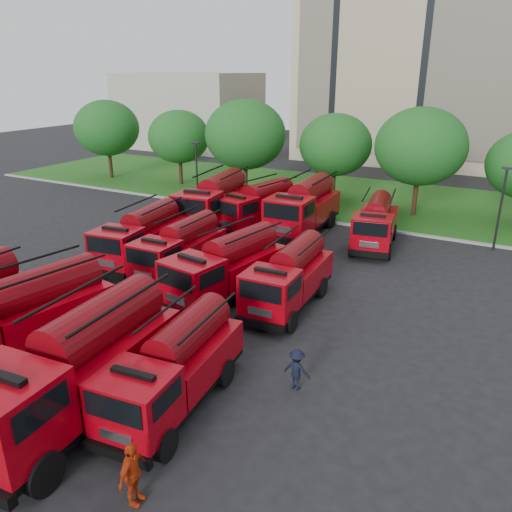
{
  "coord_description": "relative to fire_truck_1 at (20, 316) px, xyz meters",
  "views": [
    {
      "loc": [
        13.02,
        -15.13,
        10.43
      ],
      "look_at": [
        1.98,
        5.08,
        1.8
      ],
      "focal_mm": 35.0,
      "sensor_mm": 36.0,
      "label": 1
    }
  ],
  "objects": [
    {
      "name": "fire_truck_2",
      "position": [
        4.76,
        -1.55,
        0.15
      ],
      "size": [
        3.37,
        8.06,
        3.58
      ],
      "rotation": [
        0.0,
        0.0,
        0.08
      ],
      "color": "black",
      "rests_on": "ground"
    },
    {
      "name": "firefighter_5",
      "position": [
        6.84,
        10.48,
        -1.66
      ],
      "size": [
        1.9,
        1.65,
        1.92
      ],
      "primitive_type": "imported",
      "rotation": [
        0.0,
        0.0,
        2.53
      ],
      "color": "#B32F0D",
      "rests_on": "ground"
    },
    {
      "name": "fire_truck_9",
      "position": [
        0.16,
        18.71,
        -0.05
      ],
      "size": [
        3.62,
        7.32,
        3.19
      ],
      "rotation": [
        0.0,
        0.0,
        -0.18
      ],
      "color": "black",
      "rests_on": "ground"
    },
    {
      "name": "fire_truck_10",
      "position": [
        3.28,
        19.36,
        0.13
      ],
      "size": [
        3.11,
        7.92,
        3.56
      ],
      "rotation": [
        0.0,
        0.0,
        0.04
      ],
      "color": "black",
      "rests_on": "ground"
    },
    {
      "name": "fire_truck_3",
      "position": [
        7.03,
        0.31,
        -0.21
      ],
      "size": [
        2.83,
        6.5,
        2.87
      ],
      "rotation": [
        0.0,
        0.0,
        0.1
      ],
      "color": "black",
      "rests_on": "ground"
    },
    {
      "name": "tree_4",
      "position": [
        8.93,
        27.09,
        3.56
      ],
      "size": [
        6.55,
        6.55,
        8.01
      ],
      "color": "#382314",
      "rests_on": "ground"
    },
    {
      "name": "firefighter_3",
      "position": [
        10.14,
        3.02,
        -1.66
      ],
      "size": [
        0.98,
        0.51,
        1.52
      ],
      "primitive_type": "imported",
      "rotation": [
        0.0,
        0.0,
        3.15
      ],
      "color": "black",
      "rests_on": "ground"
    },
    {
      "name": "fire_truck_4",
      "position": [
        -2.57,
        9.85,
        -0.09
      ],
      "size": [
        3.24,
        7.11,
        3.12
      ],
      "rotation": [
        0.0,
        0.0,
        0.13
      ],
      "color": "black",
      "rests_on": "ground"
    },
    {
      "name": "lamp_post_1",
      "position": [
        14.93,
        21.79,
        1.24
      ],
      "size": [
        0.6,
        0.25,
        5.11
      ],
      "color": "black",
      "rests_on": "ground"
    },
    {
      "name": "tree_0",
      "position": [
        -21.07,
        26.59,
        3.36
      ],
      "size": [
        6.3,
        6.3,
        7.7
      ],
      "color": "#382314",
      "rests_on": "ground"
    },
    {
      "name": "fire_truck_7",
      "position": [
        7.16,
        8.77,
        -0.18
      ],
      "size": [
        2.61,
        6.55,
        2.94
      ],
      "rotation": [
        0.0,
        0.0,
        0.05
      ],
      "color": "black",
      "rests_on": "ground"
    },
    {
      "name": "fire_truck_8",
      "position": [
        -2.62,
        17.54,
        0.17
      ],
      "size": [
        3.82,
        8.27,
        3.62
      ],
      "rotation": [
        0.0,
        0.0,
        0.14
      ],
      "color": "black",
      "rests_on": "ground"
    },
    {
      "name": "tree_1",
      "position": [
        -13.07,
        27.59,
        2.89
      ],
      "size": [
        5.71,
        5.71,
        6.98
      ],
      "color": "#382314",
      "rests_on": "ground"
    },
    {
      "name": "tree_3",
      "position": [
        1.93,
        28.59,
        3.03
      ],
      "size": [
        5.88,
        5.88,
        7.19
      ],
      "color": "#382314",
      "rests_on": "ground"
    },
    {
      "name": "ground",
      "position": [
        2.93,
        4.59,
        -1.66
      ],
      "size": [
        140.0,
        140.0,
        0.0
      ],
      "primitive_type": "plane",
      "color": "black",
      "rests_on": "ground"
    },
    {
      "name": "fire_truck_11",
      "position": [
        8.24,
        19.1,
        -0.17
      ],
      "size": [
        3.31,
        6.8,
        2.96
      ],
      "rotation": [
        0.0,
        0.0,
        0.17
      ],
      "color": "black",
      "rests_on": "ground"
    },
    {
      "name": "lawn",
      "position": [
        2.93,
        30.59,
        -1.6
      ],
      "size": [
        70.0,
        16.0,
        0.12
      ],
      "primitive_type": "cube",
      "color": "#224A13",
      "rests_on": "ground"
    },
    {
      "name": "lamp_post_0",
      "position": [
        -7.07,
        21.79,
        1.24
      ],
      "size": [
        0.6,
        0.25,
        5.11
      ],
      "color": "black",
      "rests_on": "ground"
    },
    {
      "name": "side_building",
      "position": [
        -27.07,
        48.59,
        3.34
      ],
      "size": [
        18.0,
        12.0,
        10.0
      ],
      "primitive_type": "cube",
      "color": "#A3A091",
      "rests_on": "ground"
    },
    {
      "name": "firefighter_2",
      "position": [
        8.54,
        -3.45,
        -1.66
      ],
      "size": [
        0.77,
        1.16,
        1.83
      ],
      "primitive_type": "imported",
      "rotation": [
        0.0,
        0.0,
        1.73
      ],
      "color": "#B32F0D",
      "rests_on": "ground"
    },
    {
      "name": "fire_truck_6",
      "position": [
        4.16,
        8.14,
        -0.07
      ],
      "size": [
        3.44,
        7.21,
        3.15
      ],
      "rotation": [
        0.0,
        0.0,
        -0.16
      ],
      "color": "black",
      "rests_on": "ground"
    },
    {
      "name": "apartment_building",
      "position": [
        4.93,
        52.52,
        10.84
      ],
      "size": [
        30.0,
        14.18,
        25.0
      ],
      "color": "#C4B792",
      "rests_on": "ground"
    },
    {
      "name": "curb",
      "position": [
        2.93,
        22.49,
        -1.59
      ],
      "size": [
        70.0,
        0.3,
        0.14
      ],
      "primitive_type": "cube",
      "color": "gray",
      "rests_on": "ground"
    },
    {
      "name": "fire_truck_5",
      "position": [
        0.36,
        9.53,
        -0.19
      ],
      "size": [
        2.52,
        6.48,
        2.92
      ],
      "rotation": [
        0.0,
        0.0,
        0.03
      ],
      "color": "black",
      "rests_on": "ground"
    },
    {
      "name": "fire_truck_1",
      "position": [
        0.0,
        0.0,
        0.0
      ],
      "size": [
        3.68,
        7.55,
        3.3
      ],
      "rotation": [
        0.0,
        0.0,
        -0.17
      ],
      "color": "black",
      "rests_on": "ground"
    },
    {
      "name": "tree_2",
      "position": [
        -5.07,
        26.09,
        3.7
      ],
      "size": [
        6.72,
        6.72,
        8.22
      ],
      "color": "#382314",
      "rests_on": "ground"
    },
    {
      "name": "firefighter_4",
      "position": [
        1.89,
        5.88,
        -1.66
      ],
      "size": [
        0.79,
        0.86,
        1.47
      ],
      "primitive_type": "imported",
      "rotation": [
        0.0,
        0.0,
        2.15
      ],
      "color": "black",
      "rests_on": "ground"
    }
  ]
}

